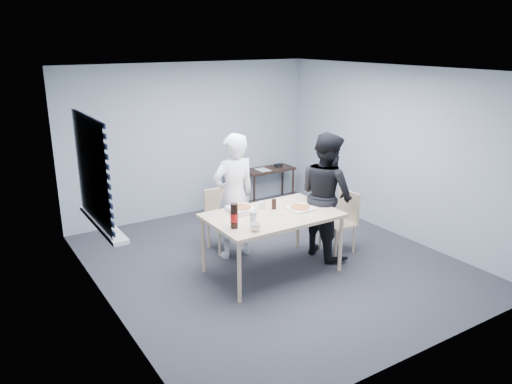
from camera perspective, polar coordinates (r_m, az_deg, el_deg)
room at (r=5.99m, az=-17.92°, el=1.46°), size 5.00×5.00×5.00m
dining_table at (r=6.45m, az=1.87°, el=-3.00°), size 1.67×1.06×0.81m
chair_far at (r=7.29m, az=-4.05°, el=-2.59°), size 0.42×0.42×0.89m
chair_right at (r=7.28m, az=9.85°, el=-2.85°), size 0.42×0.42×0.89m
person_white at (r=6.89m, az=-2.53°, el=-0.50°), size 0.65×0.42×1.77m
person_black at (r=7.00m, az=8.03°, el=-0.36°), size 0.47×0.86×1.77m
side_table at (r=9.35m, az=1.50°, el=2.23°), size 0.95×0.42×0.64m
stool at (r=8.37m, az=-2.58°, el=-0.43°), size 0.40×0.40×0.55m
backpack at (r=8.26m, az=-2.56°, el=1.75°), size 0.33×0.24×0.46m
pizza_box_a at (r=6.48m, az=-1.71°, el=-1.99°), size 0.31×0.31×0.08m
pizza_box_b at (r=6.59m, az=5.06°, el=-1.87°), size 0.30×0.30×0.04m
mug_a at (r=5.86m, az=-0.06°, el=-4.01°), size 0.17×0.17×0.10m
mug_b at (r=6.61m, az=0.69°, el=-1.50°), size 0.10×0.10×0.09m
cola_glass at (r=6.59m, az=2.07°, el=-1.39°), size 0.06×0.06×0.14m
soda_bottle at (r=5.92m, az=-2.51°, el=-2.79°), size 0.10×0.10×0.30m
plastic_cups at (r=5.97m, az=-0.33°, el=-3.12°), size 0.10×0.10×0.19m
rubber_band at (r=6.29m, az=5.36°, el=-3.01°), size 0.05×0.05×0.00m
papers at (r=9.23m, az=0.80°, el=2.56°), size 0.29×0.34×0.00m
black_box at (r=9.46m, az=2.56°, el=3.06°), size 0.14×0.11×0.05m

